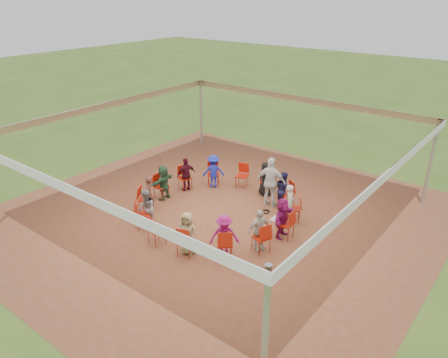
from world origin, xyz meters
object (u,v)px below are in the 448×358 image
Objects in this scene: person_seated_11 at (259,230)px; chair_10 at (156,230)px; chair_3 at (268,183)px; chair_11 at (186,241)px; person_seated_5 at (186,174)px; person_seated_9 at (188,233)px; chair_6 at (185,178)px; chair_9 at (143,215)px; chair_0 at (286,224)px; person_seated_8 at (146,209)px; person_seated_0 at (282,218)px; chair_2 at (286,194)px; person_seated_6 at (164,182)px; standing_person at (271,182)px; person_seated_3 at (266,179)px; cable_coil at (266,212)px; laptop at (277,217)px; chair_1 at (294,209)px; chair_7 at (161,186)px; chair_4 at (242,176)px; chair_8 at (146,199)px; person_seated_1 at (290,203)px; person_seated_7 at (149,194)px; person_seated_10 at (224,236)px; chair_5 at (213,174)px; person_seated_4 at (213,171)px; chair_12 at (225,244)px; person_seated_2 at (283,189)px; chair_13 at (261,238)px.

chair_10 is at bearing 143.26° from person_seated_11.
chair_3 and chair_11 have the same top height.
person_seated_5 is 1.00× the size of person_seated_9.
chair_6 and chair_9 have the same top height.
person_seated_8 is at bearing 115.01° from chair_0.
chair_10 is 3.68m from person_seated_0.
person_seated_6 reaches higher than chair_2.
chair_10 is 0.72× the size of person_seated_5.
standing_person is at bearing 68.98° from person_seated_9.
standing_person is (0.60, -0.60, 0.24)m from person_seated_3.
laptop is at bearing -44.26° from cable_coil.
chair_7 is (-4.49, -1.39, 0.00)m from chair_1.
chair_3 is at bearing -66.09° from standing_person.
person_seated_5 is at bearing 28.75° from chair_4.
chair_8 is 0.72× the size of person_seated_1.
laptop is at bearing 21.79° from person_seated_11.
person_seated_9 is at bearing 144.01° from laptop.
chair_2 is at bearing 71.63° from cable_coil.
person_seated_7 is (-4.07, -2.35, 0.18)m from chair_1.
person_seated_6 and person_seated_10 have the same top height.
chair_5 and chair_6 have the same top height.
person_seated_7 is at bearing 28.75° from chair_6.
laptop is at bearing 65.98° from chair_9.
person_seated_9 reaches higher than chair_2.
person_seated_1 is at bearing 77.48° from chair_9.
laptop is at bearing 114.72° from person_seated_4.
chair_0 is 2.09m from chair_2.
person_seated_0 and person_seated_10 have the same top height.
person_seated_0 is 2.03m from standing_person.
chair_4 is 1.00× the size of chair_10.
person_seated_0 reaches higher than chair_12.
chair_10 is at bearing 157.32° from person_seated_10.
standing_person is (2.22, 3.56, 0.24)m from person_seated_8.
person_seated_8 reaches higher than chair_0.
person_seated_7 is at bearing 25.71° from person_seated_5.
person_seated_11 reaches higher than chair_12.
chair_9 is at bearing 143.26° from person_seated_10.
person_seated_6 is (0.12, 0.01, 0.18)m from chair_7.
person_seated_4 is at bearing 64.29° from person_seated_0.
chair_0 is 1.07m from person_seated_1.
chair_0 is at bearing 157.32° from person_seated_2.
person_seated_5 reaches higher than chair_9.
chair_1 is at bearing 103.19° from person_seated_6.
person_seated_8 is (1.00, -1.72, 0.00)m from person_seated_6.
person_seated_6 is at bearing 51.43° from person_seated_3.
chair_9 is 2.05m from person_seated_6.
chair_11 is (-0.64, -4.29, 0.00)m from chair_2.
chair_13 is 2.51× the size of laptop.
chair_9 is at bearing 141.43° from chair_12.
person_seated_3 and person_seated_10 have the same top height.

